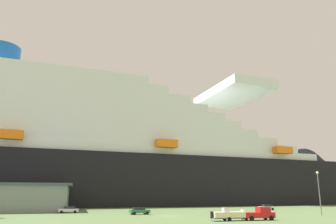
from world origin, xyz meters
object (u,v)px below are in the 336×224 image
at_px(parked_car_white_van, 267,207).
at_px(parked_car_green_wagon, 139,211).
at_px(parked_car_silver_sedan, 69,210).
at_px(cruise_ship, 78,154).
at_px(small_boat_on_trailer, 232,215).
at_px(pickup_truck, 259,214).
at_px(street_lamp, 319,187).

height_order(parked_car_white_van, parked_car_green_wagon, same).
xyz_separation_m(parked_car_green_wagon, parked_car_silver_sedan, (-15.29, 10.25, 0.00)).
xyz_separation_m(cruise_ship, parked_car_green_wagon, (14.16, -57.18, -18.64)).
height_order(small_boat_on_trailer, parked_car_green_wagon, small_boat_on_trailer).
bearing_deg(parked_car_white_van, pickup_truck, -122.63).
height_order(pickup_truck, parked_car_white_van, pickup_truck).
bearing_deg(small_boat_on_trailer, street_lamp, 19.83).
height_order(pickup_truck, street_lamp, street_lamp).
height_order(parked_car_green_wagon, parked_car_silver_sedan, same).
height_order(street_lamp, parked_car_white_van, street_lamp).
height_order(pickup_truck, parked_car_silver_sedan, pickup_truck).
relative_size(pickup_truck, small_boat_on_trailer, 0.72).
bearing_deg(parked_car_white_van, cruise_ship, 140.13).
xyz_separation_m(pickup_truck, parked_car_white_van, (22.24, 34.73, -0.21)).
distance_m(small_boat_on_trailer, parked_car_silver_sedan, 42.34).
distance_m(cruise_ship, street_lamp, 88.01).
height_order(small_boat_on_trailer, street_lamp, street_lamp).
relative_size(parked_car_green_wagon, parked_car_silver_sedan, 0.99).
relative_size(pickup_truck, street_lamp, 0.60).
distance_m(street_lamp, parked_car_white_van, 26.30).
relative_size(cruise_ship, street_lamp, 29.15).
bearing_deg(parked_car_white_van, small_boat_on_trailer, -128.25).
bearing_deg(pickup_truck, street_lamp, 24.40).
distance_m(parked_car_white_van, parked_car_green_wagon, 41.25).
xyz_separation_m(cruise_ship, street_lamp, (51.12, -70.34, -13.57)).
distance_m(pickup_truck, small_boat_on_trailer, 5.14).
bearing_deg(street_lamp, small_boat_on_trailer, -160.17).
bearing_deg(pickup_truck, cruise_ship, 111.46).
distance_m(street_lamp, parked_car_silver_sedan, 57.48).
relative_size(small_boat_on_trailer, street_lamp, 0.84).
bearing_deg(parked_car_green_wagon, small_boat_on_trailer, -61.78).
bearing_deg(cruise_ship, parked_car_white_van, -39.87).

